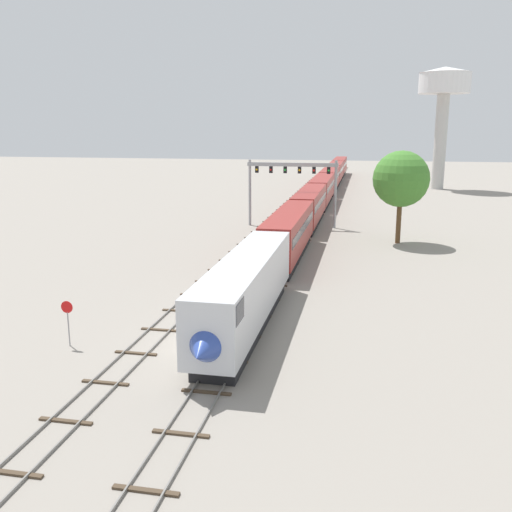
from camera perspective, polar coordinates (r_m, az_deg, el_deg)
The scene contains 8 objects.
ground_plane at distance 34.95m, azimuth -5.51°, elevation -9.11°, with size 400.00×400.00×0.00m, color gray.
track_main at distance 92.20m, azimuth 6.44°, elevation 4.80°, with size 2.60×200.00×0.16m.
track_near at distance 73.32m, azimuth 0.80°, elevation 2.76°, with size 2.60×160.00×0.16m.
passenger_train at distance 97.32m, azimuth 6.76°, elevation 6.73°, with size 3.04×143.53×4.80m.
signal_gantry at distance 74.98m, azimuth 3.72°, elevation 7.95°, with size 12.10×0.49×8.91m.
water_tower at distance 128.43m, azimuth 18.64°, elevation 15.62°, with size 10.77×10.77×25.43m.
stop_sign at distance 36.00m, azimuth -18.68°, elevation -5.91°, with size 0.76×0.08×2.88m.
trackside_tree_left at distance 65.85m, azimuth 14.60°, elevation 7.60°, with size 6.37×6.37×10.60m.
Camera 1 is at (9.51, -30.96, 13.13)m, focal length 39.17 mm.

